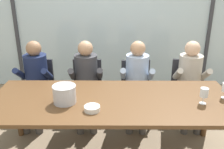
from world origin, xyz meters
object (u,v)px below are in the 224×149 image
Objects in this scene: person_navy_polo at (35,78)px; person_pale_blue_shirt at (137,78)px; person_charcoal_jacket at (86,78)px; person_beige_jumper at (190,78)px; ice_bucket_primary at (64,94)px; chair_left_of_center at (87,85)px; wine_glass_near_bucket at (204,93)px; chair_near_curtain at (38,85)px; tasting_bowl at (92,108)px; dining_table at (112,104)px; chair_right_of_center at (186,85)px; chair_center at (136,86)px.

person_navy_polo is 1.00× the size of person_pale_blue_shirt.
person_beige_jumper is at bearing -3.64° from person_charcoal_jacket.
person_beige_jumper is at bearing 28.85° from ice_bucket_primary.
chair_left_of_center is 1.73m from wine_glass_near_bucket.
chair_near_curtain is 3.53× the size of ice_bucket_primary.
chair_near_curtain is at bearing 99.64° from person_navy_polo.
tasting_bowl is (0.30, -0.18, -0.08)m from ice_bucket_primary.
person_pale_blue_shirt is 1.23m from ice_bucket_primary.
person_navy_polo is at bearing 176.38° from person_charcoal_jacket.
dining_table is 1.34m from person_navy_polo.
dining_table is at bearing -131.84° from chair_right_of_center.
ice_bucket_primary is at bearing -54.74° from chair_near_curtain.
wine_glass_near_bucket is (0.61, -0.89, 0.20)m from person_pale_blue_shirt.
person_pale_blue_shirt is 7.44× the size of tasting_bowl.
ice_bucket_primary reaches higher than chair_near_curtain.
person_pale_blue_shirt is 1.00× the size of person_beige_jumper.
chair_right_of_center is 5.44× the size of tasting_bowl.
chair_right_of_center is 3.53× the size of ice_bucket_primary.
ice_bucket_primary is (0.61, -1.04, 0.35)m from chair_near_curtain.
person_navy_polo and person_charcoal_jacket have the same top height.
person_pale_blue_shirt is (1.45, -0.16, 0.17)m from chair_near_curtain.
ice_bucket_primary is 1.45m from wine_glass_near_bucket.
chair_right_of_center is 0.23m from person_beige_jumper.
person_beige_jumper is at bearing 3.63° from person_pale_blue_shirt.
chair_right_of_center is 0.73× the size of person_navy_polo.
chair_left_of_center reaches higher than dining_table.
ice_bucket_primary reaches higher than dining_table.
ice_bucket_primary reaches higher than chair_center.
person_navy_polo is (-1.08, 0.79, -0.02)m from dining_table.
chair_center is 3.53× the size of ice_bucket_primary.
ice_bucket_primary is 1.54× the size of tasting_bowl.
chair_left_of_center is 0.74m from person_navy_polo.
dining_table is at bearing -116.42° from chair_center.
person_beige_jumper is 1.82m from ice_bucket_primary.
person_beige_jumper is at bearing -15.27° from chair_center.
ice_bucket_primary is (0.58, -0.87, 0.18)m from person_navy_polo.
chair_left_of_center is 1.48m from person_beige_jumper.
ice_bucket_primary is (-1.58, -1.03, 0.35)m from chair_right_of_center.
chair_near_curtain is 1.00× the size of chair_right_of_center.
person_charcoal_jacket is 1.00× the size of person_pale_blue_shirt.
chair_left_of_center is at bearing 90.27° from person_charcoal_jacket.
chair_right_of_center is 5.00× the size of wine_glass_near_bucket.
person_pale_blue_shirt is (0.71, -0.00, 0.00)m from person_charcoal_jacket.
dining_table is 0.33m from tasting_bowl.
chair_left_of_center is at bearing 172.54° from chair_center.
person_charcoal_jacket is (-0.72, -0.13, 0.17)m from chair_center.
chair_right_of_center is at bearing 5.38° from person_navy_polo.
person_beige_jumper is 6.84× the size of wine_glass_near_bucket.
person_navy_polo and person_beige_jumper have the same top height.
chair_near_curtain is 2.21m from person_beige_jumper.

